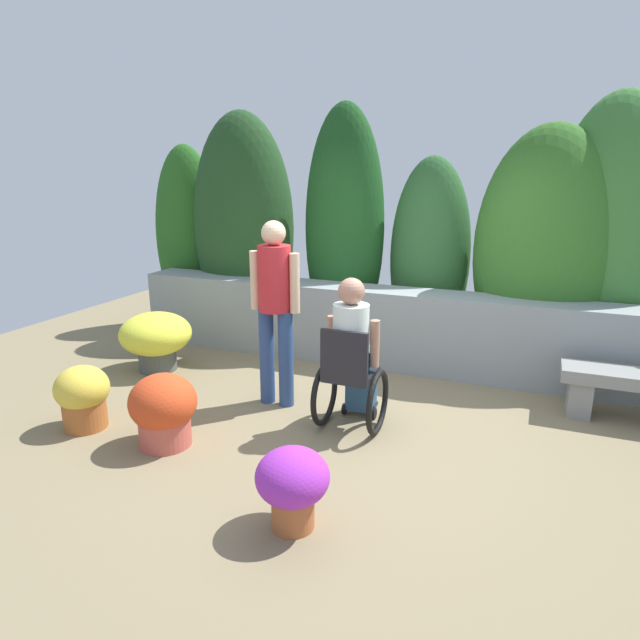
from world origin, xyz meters
name	(u,v)px	position (x,y,z in m)	size (l,w,h in m)	color
ground_plane	(366,425)	(0.00, 0.00, 0.00)	(10.87, 10.87, 0.00)	#807153
stone_retaining_wall	(409,330)	(0.00, 1.57, 0.44)	(6.68, 0.49, 0.88)	gray
hedge_backdrop	(431,240)	(0.09, 2.16, 1.38)	(7.64, 1.16, 2.95)	#265F1F
person_in_wheelchair	(352,359)	(-0.11, -0.06, 0.62)	(0.53, 0.66, 1.33)	black
person_standing_companion	(275,301)	(-0.93, 0.14, 1.01)	(0.49, 0.30, 1.74)	navy
flower_pot_purple_near	(163,409)	(-1.41, -0.94, 0.31)	(0.54, 0.54, 0.60)	#BE5346
flower_pot_terracotta_by_wall	(156,337)	(-2.58, 0.46, 0.38)	(0.78, 0.78, 0.65)	#4B504E
flower_pot_red_accent	(293,483)	(-0.01, -1.52, 0.31)	(0.46, 0.46, 0.53)	#A75931
flower_pot_small_foreground	(83,395)	(-2.25, -0.94, 0.30)	(0.46, 0.46, 0.56)	#A95C2A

